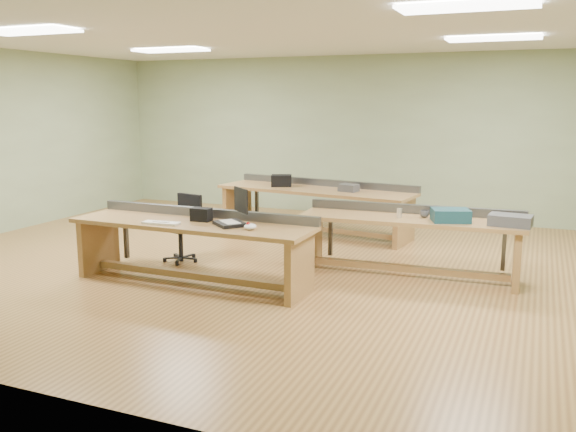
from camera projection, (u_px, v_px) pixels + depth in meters
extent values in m
plane|color=#A1743D|center=(275.00, 265.00, 8.15)|extent=(10.00, 10.00, 0.00)
plane|color=silver|center=(274.00, 33.00, 7.59)|extent=(10.00, 10.00, 0.00)
cube|color=#95AC82|center=(360.00, 136.00, 11.50)|extent=(10.00, 0.04, 3.00)
cube|color=#95AC82|center=(43.00, 198.00, 4.24)|extent=(10.00, 0.04, 3.00)
cube|color=white|center=(29.00, 31.00, 7.17)|extent=(1.20, 0.50, 0.03)
cube|color=white|center=(171.00, 50.00, 9.89)|extent=(1.20, 0.50, 0.03)
cube|color=white|center=(467.00, 6.00, 5.29)|extent=(1.20, 0.50, 0.03)
cube|color=white|center=(494.00, 38.00, 8.01)|extent=(1.20, 0.50, 0.03)
cube|color=#9D7A42|center=(191.00, 224.00, 7.21)|extent=(3.01, 0.84, 0.05)
cube|color=#9D7A42|center=(99.00, 244.00, 7.82)|extent=(0.09, 0.70, 0.70)
cube|color=#9D7A42|center=(300.00, 267.00, 6.73)|extent=(0.09, 0.70, 0.70)
cube|color=#9D7A42|center=(193.00, 275.00, 7.32)|extent=(2.70, 0.14, 0.08)
cube|color=#4D4F55|center=(206.00, 213.00, 7.52)|extent=(3.00, 0.12, 0.11)
cube|color=#9D7A42|center=(410.00, 220.00, 7.49)|extent=(2.74, 0.85, 0.05)
cube|color=#9D7A42|center=(313.00, 241.00, 7.98)|extent=(0.11, 0.63, 0.70)
cube|color=#9D7A42|center=(517.00, 258.00, 7.14)|extent=(0.11, 0.63, 0.70)
cube|color=#9D7A42|center=(408.00, 269.00, 7.61)|extent=(2.42, 0.21, 0.08)
cube|color=#4D4F55|center=(414.00, 209.00, 7.77)|extent=(2.71, 0.20, 0.11)
cube|color=#9D7A42|center=(315.00, 190.00, 9.93)|extent=(3.38, 1.32, 0.05)
cube|color=#9D7A42|center=(237.00, 205.00, 10.77)|extent=(0.19, 0.78, 0.70)
cube|color=#9D7A42|center=(404.00, 222.00, 9.23)|extent=(0.19, 0.78, 0.70)
cube|color=#9D7A42|center=(314.00, 228.00, 10.05)|extent=(2.97, 0.51, 0.08)
cube|color=#4D4F55|center=(326.00, 183.00, 10.26)|extent=(3.27, 0.53, 0.11)
cube|color=black|center=(230.00, 224.00, 7.01)|extent=(0.47, 0.46, 0.04)
cube|color=black|center=(241.00, 200.00, 7.03)|extent=(0.29, 0.25, 0.28)
cube|color=silver|center=(161.00, 223.00, 7.09)|extent=(0.45, 0.18, 0.03)
ellipsoid|color=white|center=(250.00, 226.00, 6.79)|extent=(0.17, 0.19, 0.07)
cube|color=black|center=(201.00, 214.00, 7.26)|extent=(0.24, 0.16, 0.16)
cylinder|color=black|center=(181.00, 245.00, 8.31)|extent=(0.06, 0.06, 0.45)
cube|color=black|center=(180.00, 228.00, 8.27)|extent=(0.50, 0.50, 0.06)
cube|color=black|center=(190.00, 208.00, 8.39)|extent=(0.41, 0.12, 0.39)
cylinder|color=black|center=(181.00, 259.00, 8.35)|extent=(0.57, 0.57, 0.06)
cube|color=#143943|center=(451.00, 215.00, 7.23)|extent=(0.51, 0.45, 0.15)
cube|color=#3A3A3D|center=(511.00, 220.00, 6.98)|extent=(0.50, 0.34, 0.13)
imported|color=#3A3A3D|center=(425.00, 214.00, 7.49)|extent=(0.14, 0.14, 0.09)
cylinder|color=white|center=(399.00, 213.00, 7.46)|extent=(0.07, 0.07, 0.12)
cube|color=black|center=(281.00, 181.00, 10.20)|extent=(0.40, 0.35, 0.19)
cube|color=#3A3A3D|center=(349.00, 188.00, 9.64)|extent=(0.33, 0.27, 0.11)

